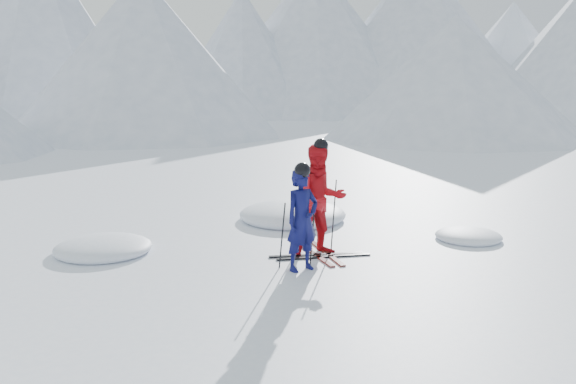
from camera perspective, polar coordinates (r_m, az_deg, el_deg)
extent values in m
plane|color=white|center=(11.34, 9.26, -5.55)|extent=(160.00, 160.00, 0.00)
cone|color=#B2BCD1|center=(51.20, -22.28, 14.20)|extent=(23.96, 23.96, 14.35)
cone|color=#B2BCD1|center=(61.38, -14.59, 12.74)|extent=(17.69, 17.69, 11.93)
cone|color=#B2BCD1|center=(54.32, -4.27, 12.81)|extent=(19.63, 19.63, 10.85)
cone|color=#B2BCD1|center=(58.66, 2.47, 14.26)|extent=(23.31, 23.31, 14.15)
cone|color=#B2BCD1|center=(60.78, 12.01, 14.26)|extent=(28.94, 28.94, 14.88)
cone|color=silver|center=(66.20, 20.12, 11.74)|extent=(24.45, 24.45, 10.76)
cone|color=#B2BCD1|center=(34.16, 15.21, 10.29)|extent=(14.00, 14.00, 6.50)
cone|color=#B2BCD1|center=(36.07, -13.35, 12.35)|extent=(16.00, 16.00, 9.00)
imported|color=#0B0E47|center=(9.94, 1.33, -2.65)|extent=(0.72, 0.61, 1.69)
imported|color=red|center=(10.85, 3.05, -0.76)|extent=(1.02, 0.83, 1.98)
cylinder|color=black|center=(10.08, -0.55, -4.11)|extent=(0.11, 0.08, 1.12)
cylinder|color=black|center=(10.31, 2.31, -3.80)|extent=(0.11, 0.07, 1.12)
cylinder|color=black|center=(11.07, 1.17, -2.27)|extent=(0.13, 0.10, 1.32)
cylinder|color=black|center=(11.14, 4.29, -2.21)|extent=(0.13, 0.09, 1.32)
cube|color=black|center=(11.04, 2.40, -5.77)|extent=(0.29, 1.70, 0.03)
cube|color=black|center=(11.11, 3.60, -5.68)|extent=(0.17, 1.70, 0.03)
cube|color=black|center=(10.96, 2.64, -5.90)|extent=(1.70, 0.21, 0.03)
cube|color=black|center=(10.85, 3.37, -6.08)|extent=(1.70, 0.15, 0.03)
ellipsoid|color=white|center=(11.66, -16.88, -5.43)|extent=(1.76, 1.76, 0.39)
ellipsoid|color=white|center=(12.57, 16.51, -4.26)|extent=(1.30, 1.30, 0.29)
ellipsoid|color=white|center=(13.74, 0.43, -2.59)|extent=(2.40, 2.40, 0.53)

